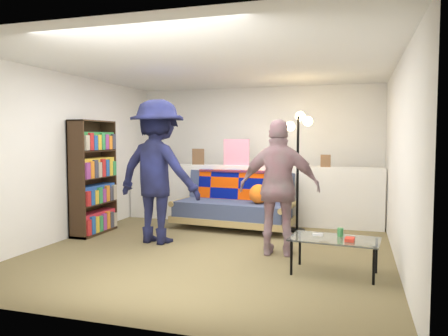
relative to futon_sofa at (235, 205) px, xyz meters
name	(u,v)px	position (x,y,z in m)	size (l,w,h in m)	color
ground	(215,248)	(0.10, -1.35, -0.38)	(5.00, 5.00, 0.00)	brown
room_shell	(225,124)	(0.10, -0.88, 1.29)	(4.60, 5.05, 2.45)	silver
half_wall_ledge	(248,194)	(0.10, 0.45, 0.12)	(4.45, 0.15, 1.00)	silver
ledge_decor	(235,155)	(-0.13, 0.43, 0.79)	(2.97, 0.02, 0.45)	brown
futon_sofa	(235,205)	(0.00, 0.00, 0.00)	(2.00, 1.11, 0.82)	#A58950
bookshelf	(93,181)	(-1.98, -1.02, 0.43)	(0.29, 0.87, 1.74)	black
coffee_table	(335,241)	(1.68, -2.01, -0.02)	(0.98, 0.60, 0.49)	black
floor_lamp	(299,146)	(1.01, 0.08, 0.95)	(0.43, 0.34, 1.89)	black
person_left	(158,172)	(-0.78, -1.25, 0.62)	(1.29, 0.74, 2.00)	black
person_right	(279,188)	(0.96, -1.42, 0.47)	(1.00, 0.42, 1.71)	#C07C8A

